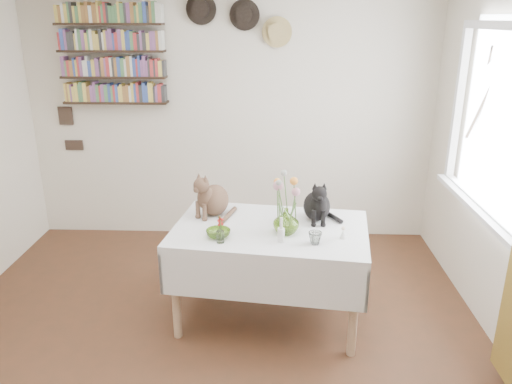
{
  "coord_description": "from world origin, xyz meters",
  "views": [
    {
      "loc": [
        0.43,
        -2.65,
        2.18
      ],
      "look_at": [
        0.31,
        0.57,
        1.05
      ],
      "focal_mm": 35.0,
      "sensor_mm": 36.0,
      "label": 1
    }
  ],
  "objects_px": {
    "black_cat": "(317,198)",
    "bookshelf_unit": "(112,55)",
    "dining_table": "(270,250)",
    "tabby_cat": "(214,192)",
    "flower_vase": "(286,221)"
  },
  "relations": [
    {
      "from": "black_cat",
      "to": "bookshelf_unit",
      "type": "distance_m",
      "value": 2.46
    },
    {
      "from": "tabby_cat",
      "to": "flower_vase",
      "type": "distance_m",
      "value": 0.65
    },
    {
      "from": "dining_table",
      "to": "bookshelf_unit",
      "type": "distance_m",
      "value": 2.48
    },
    {
      "from": "flower_vase",
      "to": "bookshelf_unit",
      "type": "relative_size",
      "value": 0.19
    },
    {
      "from": "black_cat",
      "to": "tabby_cat",
      "type": "bearing_deg",
      "value": 172.05
    },
    {
      "from": "flower_vase",
      "to": "dining_table",
      "type": "bearing_deg",
      "value": 136.88
    },
    {
      "from": "black_cat",
      "to": "flower_vase",
      "type": "xyz_separation_m",
      "value": [
        -0.23,
        -0.28,
        -0.07
      ]
    },
    {
      "from": "black_cat",
      "to": "flower_vase",
      "type": "height_order",
      "value": "black_cat"
    },
    {
      "from": "tabby_cat",
      "to": "flower_vase",
      "type": "relative_size",
      "value": 1.88
    },
    {
      "from": "dining_table",
      "to": "bookshelf_unit",
      "type": "height_order",
      "value": "bookshelf_unit"
    },
    {
      "from": "tabby_cat",
      "to": "black_cat",
      "type": "relative_size",
      "value": 1.08
    },
    {
      "from": "dining_table",
      "to": "black_cat",
      "type": "bearing_deg",
      "value": 26.58
    },
    {
      "from": "bookshelf_unit",
      "to": "black_cat",
      "type": "bearing_deg",
      "value": -35.29
    },
    {
      "from": "dining_table",
      "to": "flower_vase",
      "type": "distance_m",
      "value": 0.32
    },
    {
      "from": "black_cat",
      "to": "dining_table",
      "type": "bearing_deg",
      "value": -155.46
    }
  ]
}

